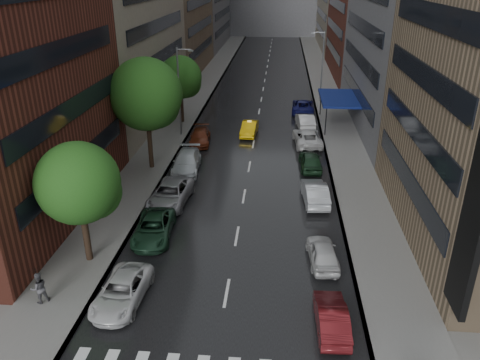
# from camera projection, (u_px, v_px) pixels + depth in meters

# --- Properties ---
(ground) EXTENTS (220.00, 220.00, 0.00)m
(ground) POSITION_uv_depth(u_px,v_px,m) (217.00, 347.00, 21.86)
(ground) COLOR gray
(ground) RESTS_ON ground
(road) EXTENTS (14.00, 140.00, 0.01)m
(road) POSITION_uv_depth(u_px,v_px,m) (263.00, 92.00, 67.28)
(road) COLOR black
(road) RESTS_ON ground
(sidewalk_left) EXTENTS (4.00, 140.00, 0.15)m
(sidewalk_left) POSITION_uv_depth(u_px,v_px,m) (201.00, 91.00, 67.97)
(sidewalk_left) COLOR gray
(sidewalk_left) RESTS_ON ground
(sidewalk_right) EXTENTS (4.00, 140.00, 0.15)m
(sidewalk_right) POSITION_uv_depth(u_px,v_px,m) (326.00, 93.00, 66.54)
(sidewalk_right) COLOR gray
(sidewalk_right) RESTS_ON ground
(tree_near) EXTENTS (4.74, 4.74, 7.55)m
(tree_near) POSITION_uv_depth(u_px,v_px,m) (78.00, 183.00, 26.21)
(tree_near) COLOR #382619
(tree_near) RESTS_ON ground
(tree_mid) EXTENTS (6.09, 6.09, 9.71)m
(tree_mid) POSITION_uv_depth(u_px,v_px,m) (146.00, 94.00, 38.81)
(tree_mid) COLOR #382619
(tree_mid) RESTS_ON ground
(tree_far) EXTENTS (4.78, 4.78, 7.61)m
(tree_far) POSITION_uv_depth(u_px,v_px,m) (180.00, 77.00, 51.86)
(tree_far) COLOR #382619
(tree_far) RESTS_ON ground
(taxi) EXTENTS (1.79, 4.45, 1.44)m
(taxi) POSITION_uv_depth(u_px,v_px,m) (249.00, 128.00, 49.63)
(taxi) COLOR yellow
(taxi) RESTS_ON ground
(parked_cars_left) EXTENTS (2.99, 29.94, 1.59)m
(parked_cars_left) POSITION_uv_depth(u_px,v_px,m) (172.00, 191.00, 35.54)
(parked_cars_left) COLOR silver
(parked_cars_left) RESTS_ON ground
(parked_cars_right) EXTENTS (3.06, 43.41, 1.61)m
(parked_cars_right) POSITION_uv_depth(u_px,v_px,m) (309.00, 147.00, 44.18)
(parked_cars_right) COLOR #5E1216
(parked_cars_right) RESTS_ON ground
(ped_black_umbrella) EXTENTS (1.09, 1.07, 2.09)m
(ped_black_umbrella) POSITION_uv_depth(u_px,v_px,m) (38.00, 282.00, 24.09)
(ped_black_umbrella) COLOR #4F4E53
(ped_black_umbrella) RESTS_ON sidewalk_left
(street_lamp_left) EXTENTS (1.74, 0.22, 9.00)m
(street_lamp_left) POSITION_uv_depth(u_px,v_px,m) (180.00, 90.00, 47.72)
(street_lamp_left) COLOR gray
(street_lamp_left) RESTS_ON sidewalk_left
(street_lamp_right) EXTENTS (1.74, 0.22, 9.00)m
(street_lamp_right) POSITION_uv_depth(u_px,v_px,m) (322.00, 65.00, 60.13)
(street_lamp_right) COLOR gray
(street_lamp_right) RESTS_ON sidewalk_right
(awning) EXTENTS (4.00, 8.00, 3.12)m
(awning) POSITION_uv_depth(u_px,v_px,m) (339.00, 98.00, 51.66)
(awning) COLOR navy
(awning) RESTS_ON sidewalk_right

